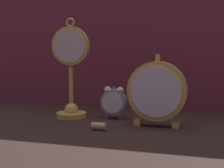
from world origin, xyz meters
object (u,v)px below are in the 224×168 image
object	(u,v)px
alarm_clock_twin_bell	(114,101)
wine_cork	(99,126)
pocket_watch_on_stand	(71,75)
mantel_clock_silver	(157,92)

from	to	relation	value
alarm_clock_twin_bell	wine_cork	bearing A→B (deg)	-87.07
wine_cork	pocket_watch_on_stand	bearing A→B (deg)	136.17
alarm_clock_twin_bell	pocket_watch_on_stand	bearing A→B (deg)	-169.61
pocket_watch_on_stand	alarm_clock_twin_bell	bearing A→B (deg)	10.39
pocket_watch_on_stand	wine_cork	distance (m)	0.24
alarm_clock_twin_bell	wine_cork	size ratio (longest dim) A/B	2.50
mantel_clock_silver	wine_cork	xyz separation A→B (m)	(-0.15, -0.09, -0.09)
alarm_clock_twin_bell	mantel_clock_silver	world-z (taller)	mantel_clock_silver
mantel_clock_silver	wine_cork	distance (m)	0.20
alarm_clock_twin_bell	wine_cork	world-z (taller)	alarm_clock_twin_bell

